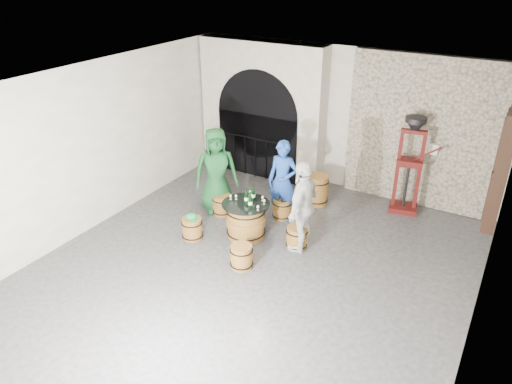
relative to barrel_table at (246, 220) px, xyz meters
The scene contains 31 objects.
ground 1.21m from the barrel_table, 54.63° to the right, with size 8.00×8.00×0.00m, color #2C2C2E.
wall_back 3.37m from the barrel_table, 77.66° to the left, with size 8.00×8.00×0.00m, color beige.
wall_front 5.14m from the barrel_table, 82.29° to the right, with size 8.00×8.00×0.00m, color beige.
wall_left 3.23m from the barrel_table, 161.59° to the right, with size 8.00×8.00×0.00m, color beige.
wall_right 4.45m from the barrel_table, 12.74° to the right, with size 8.00×8.00×0.00m, color beige.
ceiling 3.07m from the barrel_table, 54.63° to the right, with size 8.00×8.00×0.00m, color beige.
stone_facing_panel 4.08m from the barrel_table, 50.52° to the left, with size 3.20×0.12×3.18m, color tan.
arched_opening 3.29m from the barrel_table, 113.77° to the left, with size 3.10×0.60×3.19m.
shuttered_window 4.54m from the barrel_table, 19.80° to the left, with size 0.23×1.10×2.00m.
barrel_table is the anchor object (origin of this frame).
barrel_stool_left 1.04m from the barrel_table, 150.32° to the left, with size 0.41×0.41×0.43m.
barrel_stool_far 1.04m from the barrel_table, 74.79° to the left, with size 0.41×0.41×0.43m.
barrel_stool_right 1.04m from the barrel_table, ahead, with size 0.41×0.41×0.43m.
barrel_stool_near_right 1.04m from the barrel_table, 63.20° to the right, with size 0.41×0.41×0.43m.
barrel_stool_near_left 1.04m from the barrel_table, 145.33° to the right, with size 0.41×0.41×0.43m.
green_cap 1.04m from the barrel_table, 145.16° to the right, with size 0.25×0.20×0.11m.
person_green 1.37m from the barrel_table, 150.32° to the left, with size 0.89×0.58×1.82m, color #13451F.
person_blue 1.13m from the barrel_table, 74.79° to the left, with size 0.61×0.40×1.68m, color #1B3F95.
person_white 1.24m from the barrel_table, ahead, with size 1.03×0.43×1.76m, color beige.
wine_bottle_left 0.49m from the barrel_table, 23.42° to the left, with size 0.08×0.08×0.32m.
wine_bottle_center 0.52m from the barrel_table, 32.55° to the right, with size 0.08×0.08×0.32m.
wine_bottle_right 0.53m from the barrel_table, 73.56° to the left, with size 0.08×0.08×0.32m.
tasting_glass_a 0.53m from the barrel_table, behind, with size 0.05×0.05×0.10m, color orange, non-canonical shape.
tasting_glass_b 0.54m from the barrel_table, 24.78° to the left, with size 0.05×0.05×0.10m, color orange, non-canonical shape.
tasting_glass_c 0.54m from the barrel_table, 106.92° to the left, with size 0.05×0.05×0.10m, color orange, non-canonical shape.
tasting_glass_d 0.53m from the barrel_table, 49.49° to the left, with size 0.05×0.05×0.10m, color orange, non-canonical shape.
tasting_glass_e 0.54m from the barrel_table, 19.76° to the right, with size 0.05×0.05×0.10m, color orange, non-canonical shape.
tasting_glass_f 0.48m from the barrel_table, 168.68° to the left, with size 0.05×0.05×0.10m, color orange, non-canonical shape.
side_barrel 2.03m from the barrel_table, 71.77° to the left, with size 0.50×0.50×0.67m.
corking_press 3.59m from the barrel_table, 47.38° to the left, with size 0.88×0.56×2.06m.
control_box 4.11m from the barrel_table, 47.02° to the left, with size 0.18×0.10×0.22m, color silver.
Camera 1 is at (3.53, -5.93, 4.97)m, focal length 34.00 mm.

